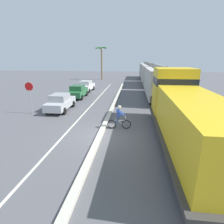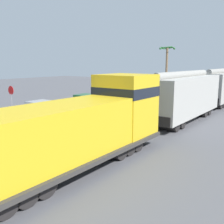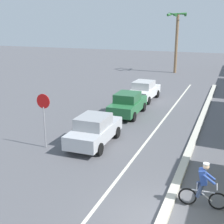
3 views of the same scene
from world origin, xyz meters
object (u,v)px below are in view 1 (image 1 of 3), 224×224
at_px(hopper_car_lead, 158,82).
at_px(hopper_car_trailing, 146,70).
at_px(palm_tree_near, 102,56).
at_px(stop_sign, 30,92).
at_px(cyclist, 119,118).
at_px(parked_car_white, 86,86).
at_px(locomotive, 184,112).
at_px(hopper_car_middle, 150,74).
at_px(parked_car_green, 78,91).
at_px(parked_car_silver, 60,102).

xyz_separation_m(hopper_car_lead, hopper_car_trailing, (0.00, 23.20, 0.00)).
bearing_deg(palm_tree_near, stop_sign, -93.63).
bearing_deg(cyclist, parked_car_white, 113.44).
distance_m(locomotive, palm_tree_near, 33.13).
relative_size(hopper_car_middle, parked_car_green, 2.50).
xyz_separation_m(parked_car_silver, parked_car_white, (-0.24, 10.46, 0.00)).
height_order(parked_car_silver, stop_sign, stop_sign).
xyz_separation_m(parked_car_green, parked_car_white, (-0.16, 4.64, 0.00)).
bearing_deg(parked_car_white, hopper_car_middle, 37.71).
height_order(locomotive, cyclist, locomotive).
bearing_deg(cyclist, parked_car_silver, 146.35).
height_order(locomotive, stop_sign, locomotive).
height_order(locomotive, parked_car_silver, locomotive).
relative_size(hopper_car_trailing, parked_car_green, 2.50).
bearing_deg(hopper_car_trailing, parked_car_white, -117.75).
bearing_deg(stop_sign, cyclist, -17.96).
xyz_separation_m(hopper_car_lead, parked_car_white, (-10.29, 3.64, -1.26)).
distance_m(locomotive, hopper_car_lead, 12.16).
relative_size(hopper_car_lead, palm_tree_near, 1.39).
bearing_deg(parked_car_green, hopper_car_trailing, 67.28).
distance_m(hopper_car_lead, hopper_car_middle, 11.60).
xyz_separation_m(hopper_car_trailing, stop_sign, (-12.26, -31.36, -0.05)).
bearing_deg(parked_car_silver, locomotive, -27.98).
xyz_separation_m(hopper_car_trailing, palm_tree_near, (-10.53, -4.15, 3.34)).
xyz_separation_m(stop_sign, palm_tree_near, (1.73, 27.21, 3.39)).
bearing_deg(stop_sign, parked_car_silver, 31.28).
height_order(locomotive, parked_car_white, locomotive).
height_order(parked_car_silver, cyclist, cyclist).
xyz_separation_m(parked_car_green, cyclist, (6.12, -9.84, 0.00)).
height_order(hopper_car_middle, cyclist, hopper_car_middle).
height_order(parked_car_silver, parked_car_white, same).
relative_size(hopper_car_middle, parked_car_white, 2.49).
bearing_deg(hopper_car_trailing, palm_tree_near, -158.50).
bearing_deg(parked_car_silver, hopper_car_middle, 61.39).
distance_m(hopper_car_trailing, parked_car_silver, 31.68).
relative_size(parked_car_silver, parked_car_white, 0.99).
xyz_separation_m(hopper_car_trailing, parked_car_silver, (-10.05, -30.02, -1.26)).
bearing_deg(locomotive, hopper_car_trailing, 90.00).
height_order(hopper_car_lead, parked_car_white, hopper_car_lead).
bearing_deg(stop_sign, locomotive, -18.04).
bearing_deg(locomotive, parked_car_white, 123.07).
distance_m(cyclist, stop_sign, 8.76).
xyz_separation_m(hopper_car_middle, parked_car_white, (-10.29, -7.96, -1.26)).
relative_size(hopper_car_trailing, parked_car_white, 2.49).
bearing_deg(cyclist, stop_sign, 162.04).
relative_size(hopper_car_lead, parked_car_silver, 2.50).
height_order(hopper_car_trailing, parked_car_white, hopper_car_trailing).
xyz_separation_m(parked_car_silver, parked_car_green, (-0.09, 5.82, 0.00)).
bearing_deg(parked_car_white, hopper_car_trailing, 62.25).
bearing_deg(hopper_car_lead, hopper_car_trailing, 90.00).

